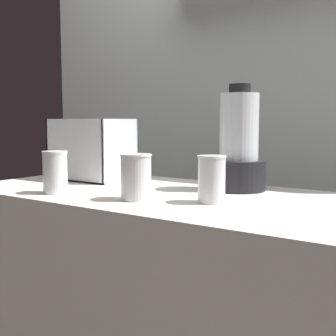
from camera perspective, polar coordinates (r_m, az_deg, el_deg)
counter at (r=1.52m, az=0.00°, el=-20.30°), size 1.40×0.64×0.90m
back_wall_unit at (r=2.05m, az=12.31°, el=9.92°), size 2.60×0.24×2.50m
carrot_display_bin at (r=1.73m, az=-10.04°, el=1.03°), size 0.30×0.20×0.24m
blender_pitcher at (r=1.44m, az=9.35°, el=2.51°), size 0.18×0.18×0.35m
juice_cup_carrot_far_left at (r=1.41m, az=-14.71°, el=-0.81°), size 0.08×0.08×0.13m
juice_cup_mango_left at (r=1.25m, az=-4.24°, el=-1.62°), size 0.09×0.09×0.13m
juice_cup_mango_middle at (r=1.21m, az=5.79°, el=-1.73°), size 0.08×0.08×0.13m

